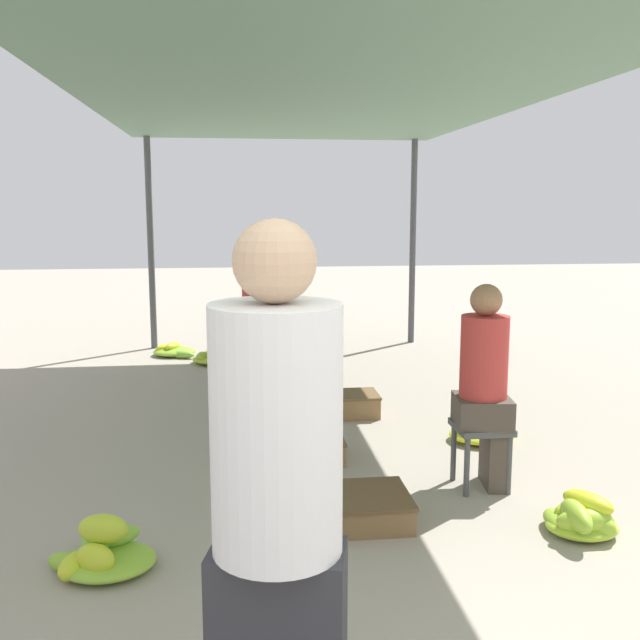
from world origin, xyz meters
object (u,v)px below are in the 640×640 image
object	(u,v)px
stool	(481,437)
vendor_foreground	(277,517)
banana_pile_right_1	(482,429)
crate_near	(312,447)
vendor_seated	(486,383)
crate_far	(356,404)
banana_pile_right_0	(580,518)
banana_pile_left_0	(101,554)
banana_pile_left_2	(173,351)
banana_pile_left_1	(218,356)
shopper_walking_mid	(259,298)
crate_mid	(367,507)

from	to	relation	value
stool	vendor_foreground	bearing A→B (deg)	-122.09
banana_pile_right_1	crate_near	size ratio (longest dim) A/B	1.24
vendor_seated	banana_pile_right_1	bearing A→B (deg)	70.59
vendor_foreground	crate_far	size ratio (longest dim) A/B	4.59
vendor_foreground	vendor_seated	xyz separation A→B (m)	(1.46, 2.30, -0.23)
banana_pile_right_0	banana_pile_right_1	bearing A→B (deg)	89.49
stool	banana_pile_right_0	distance (m)	0.82
banana_pile_left_0	banana_pile_left_2	size ratio (longest dim) A/B	1.05
banana_pile_left_1	vendor_seated	bearing A→B (deg)	-65.91
crate_far	shopper_walking_mid	bearing A→B (deg)	118.15
banana_pile_left_1	banana_pile_right_0	xyz separation A→B (m)	(2.08, -4.69, 0.02)
banana_pile_left_1	crate_far	xyz separation A→B (m)	(1.23, -2.28, 0.02)
stool	banana_pile_left_0	world-z (taller)	stool
crate_far	shopper_walking_mid	size ratio (longest dim) A/B	0.24
vendor_foreground	vendor_seated	world-z (taller)	vendor_foreground
banana_pile_left_2	banana_pile_right_1	bearing A→B (deg)	-53.08
banana_pile_left_0	crate_far	distance (m)	3.04
banana_pile_left_0	banana_pile_left_1	world-z (taller)	banana_pile_left_0
crate_far	banana_pile_left_2	bearing A→B (deg)	123.27
crate_near	crate_far	distance (m)	1.15
vendor_foreground	crate_near	xyz separation A→B (m)	(0.42, 2.96, -0.83)
stool	banana_pile_left_1	distance (m)	4.35
banana_pile_right_0	crate_near	world-z (taller)	banana_pile_right_0
crate_mid	shopper_walking_mid	xyz separation A→B (m)	(-0.48, 3.57, 0.76)
stool	crate_far	distance (m)	1.79
vendor_foreground	stool	world-z (taller)	vendor_foreground
banana_pile_right_0	banana_pile_right_1	size ratio (longest dim) A/B	0.88
banana_pile_left_0	shopper_walking_mid	distance (m)	4.14
banana_pile_left_1	banana_pile_right_0	world-z (taller)	banana_pile_left_1
vendor_foreground	banana_pile_right_1	xyz separation A→B (m)	(1.78, 3.20, -0.83)
vendor_seated	banana_pile_left_0	bearing A→B (deg)	-160.12
banana_pile_left_0	crate_mid	bearing A→B (deg)	15.65
vendor_seated	crate_far	world-z (taller)	vendor_seated
vendor_foreground	crate_mid	size ratio (longest dim) A/B	3.66
stool	banana_pile_right_1	size ratio (longest dim) A/B	0.77
crate_near	crate_far	world-z (taller)	crate_far
banana_pile_left_1	shopper_walking_mid	xyz separation A→B (m)	(0.45, -0.82, 0.77)
banana_pile_right_1	crate_far	size ratio (longest dim) A/B	1.43
vendor_foreground	banana_pile_right_1	world-z (taller)	vendor_foreground
banana_pile_left_2	crate_far	distance (m)	3.26
vendor_seated	banana_pile_left_2	size ratio (longest dim) A/B	2.51
banana_pile_left_1	banana_pile_right_0	size ratio (longest dim) A/B	1.31
crate_mid	shopper_walking_mid	distance (m)	3.68
crate_far	shopper_walking_mid	xyz separation A→B (m)	(-0.78, 1.46, 0.75)
vendor_seated	crate_mid	distance (m)	1.11
banana_pile_left_2	banana_pile_left_1	bearing A→B (deg)	-38.92
banana_pile_right_0	shopper_walking_mid	bearing A→B (deg)	112.75
crate_mid	banana_pile_left_1	bearing A→B (deg)	102.07
banana_pile_left_2	crate_far	size ratio (longest dim) A/B	1.37
shopper_walking_mid	banana_pile_right_1	bearing A→B (deg)	-53.99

